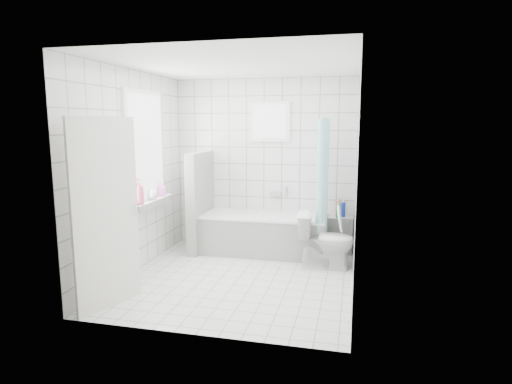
# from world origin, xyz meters

# --- Properties ---
(ground) EXTENTS (3.00, 3.00, 0.00)m
(ground) POSITION_xyz_m (0.00, 0.00, 0.00)
(ground) COLOR white
(ground) RESTS_ON ground
(ceiling) EXTENTS (3.00, 3.00, 0.00)m
(ceiling) POSITION_xyz_m (0.00, 0.00, 2.60)
(ceiling) COLOR white
(ceiling) RESTS_ON ground
(wall_back) EXTENTS (2.80, 0.02, 2.60)m
(wall_back) POSITION_xyz_m (0.00, 1.50, 1.30)
(wall_back) COLOR white
(wall_back) RESTS_ON ground
(wall_front) EXTENTS (2.80, 0.02, 2.60)m
(wall_front) POSITION_xyz_m (0.00, -1.50, 1.30)
(wall_front) COLOR white
(wall_front) RESTS_ON ground
(wall_left) EXTENTS (0.02, 3.00, 2.60)m
(wall_left) POSITION_xyz_m (-1.40, 0.00, 1.30)
(wall_left) COLOR white
(wall_left) RESTS_ON ground
(wall_right) EXTENTS (0.02, 3.00, 2.60)m
(wall_right) POSITION_xyz_m (1.40, 0.00, 1.30)
(wall_right) COLOR white
(wall_right) RESTS_ON ground
(window_left) EXTENTS (0.01, 0.90, 1.40)m
(window_left) POSITION_xyz_m (-1.35, 0.30, 1.60)
(window_left) COLOR white
(window_left) RESTS_ON wall_left
(window_back) EXTENTS (0.50, 0.01, 0.50)m
(window_back) POSITION_xyz_m (0.10, 1.46, 1.95)
(window_back) COLOR white
(window_back) RESTS_ON wall_back
(window_sill) EXTENTS (0.18, 1.02, 0.08)m
(window_sill) POSITION_xyz_m (-1.31, 0.30, 0.86)
(window_sill) COLOR white
(window_sill) RESTS_ON wall_left
(door) EXTENTS (0.32, 0.76, 2.00)m
(door) POSITION_xyz_m (-1.11, -1.10, 1.00)
(door) COLOR silver
(door) RESTS_ON ground
(bathtub) EXTENTS (1.84, 0.77, 0.58)m
(bathtub) POSITION_xyz_m (0.09, 1.12, 0.29)
(bathtub) COLOR white
(bathtub) RESTS_ON ground
(partition_wall) EXTENTS (0.15, 0.85, 1.50)m
(partition_wall) POSITION_xyz_m (-0.90, 1.07, 0.75)
(partition_wall) COLOR white
(partition_wall) RESTS_ON ground
(tiled_ledge) EXTENTS (0.40, 0.24, 0.55)m
(tiled_ledge) POSITION_xyz_m (1.18, 1.38, 0.28)
(tiled_ledge) COLOR white
(tiled_ledge) RESTS_ON ground
(toilet) EXTENTS (0.77, 0.48, 0.76)m
(toilet) POSITION_xyz_m (1.03, 0.65, 0.38)
(toilet) COLOR white
(toilet) RESTS_ON ground
(curtain_rod) EXTENTS (0.02, 0.80, 0.02)m
(curtain_rod) POSITION_xyz_m (0.95, 1.10, 2.00)
(curtain_rod) COLOR silver
(curtain_rod) RESTS_ON wall_back
(shower_curtain) EXTENTS (0.14, 0.48, 1.78)m
(shower_curtain) POSITION_xyz_m (0.95, 0.97, 1.10)
(shower_curtain) COLOR #43B9C5
(shower_curtain) RESTS_ON curtain_rod
(tub_faucet) EXTENTS (0.18, 0.06, 0.06)m
(tub_faucet) POSITION_xyz_m (0.19, 1.46, 0.85)
(tub_faucet) COLOR silver
(tub_faucet) RESTS_ON wall_back
(sill_bottles) EXTENTS (0.21, 0.79, 0.33)m
(sill_bottles) POSITION_xyz_m (-1.30, 0.18, 1.03)
(sill_bottles) COLOR #DB6DC6
(sill_bottles) RESTS_ON window_sill
(ledge_bottles) EXTENTS (0.14, 0.15, 0.24)m
(ledge_bottles) POSITION_xyz_m (1.18, 1.38, 0.66)
(ledge_bottles) COLOR green
(ledge_bottles) RESTS_ON tiled_ledge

